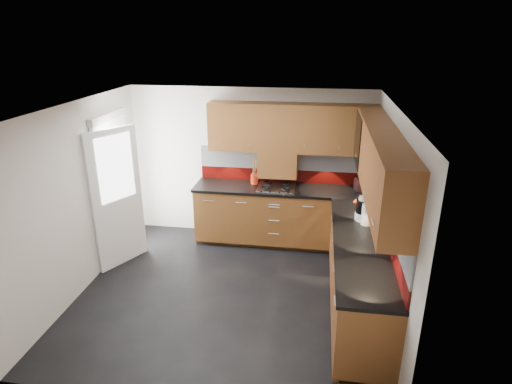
% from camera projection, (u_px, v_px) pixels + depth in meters
% --- Properties ---
extents(room, '(4.00, 3.80, 2.64)m').
position_uv_depth(room, '(226.00, 184.00, 5.03)').
color(room, black).
extents(base_cabinets, '(2.70, 3.20, 0.95)m').
position_uv_depth(base_cabinets, '(314.00, 243.00, 5.92)').
color(base_cabinets, '#5B2E14').
rests_on(base_cabinets, room).
extents(countertop, '(2.72, 3.22, 0.04)m').
position_uv_depth(countertop, '(315.00, 211.00, 5.74)').
color(countertop, black).
rests_on(countertop, base_cabinets).
extents(backsplash, '(2.70, 3.20, 0.54)m').
position_uv_depth(backsplash, '(333.00, 186.00, 5.81)').
color(backsplash, '#6B0C09').
rests_on(backsplash, countertop).
extents(upper_cabinets, '(2.50, 3.20, 0.72)m').
position_uv_depth(upper_cabinets, '(332.00, 144.00, 5.46)').
color(upper_cabinets, '#5B2E14').
rests_on(upper_cabinets, room).
extents(extractor_hood, '(0.60, 0.33, 0.40)m').
position_uv_depth(extractor_hood, '(278.00, 164.00, 6.55)').
color(extractor_hood, '#5B2E14').
rests_on(extractor_hood, room).
extents(glass_cabinet, '(0.32, 0.80, 0.66)m').
position_uv_depth(glass_cabinet, '(369.00, 138.00, 5.64)').
color(glass_cabinet, black).
rests_on(glass_cabinet, room).
extents(back_door, '(0.42, 1.19, 2.04)m').
position_uv_depth(back_door, '(117.00, 191.00, 6.13)').
color(back_door, white).
rests_on(back_door, room).
extents(gas_hob, '(0.58, 0.51, 0.04)m').
position_uv_depth(gas_hob, '(276.00, 187.00, 6.52)').
color(gas_hob, silver).
rests_on(gas_hob, countertop).
extents(utensil_pot, '(0.12, 0.12, 0.44)m').
position_uv_depth(utensil_pot, '(255.00, 178.00, 6.68)').
color(utensil_pot, red).
rests_on(utensil_pot, countertop).
extents(toaster, '(0.28, 0.21, 0.18)m').
position_uv_depth(toaster, '(363.00, 185.00, 6.41)').
color(toaster, silver).
rests_on(toaster, countertop).
extents(food_processor, '(0.19, 0.19, 0.31)m').
position_uv_depth(food_processor, '(363.00, 210.00, 5.38)').
color(food_processor, white).
rests_on(food_processor, countertop).
extents(paper_towel, '(0.17, 0.17, 0.27)m').
position_uv_depth(paper_towel, '(367.00, 214.00, 5.26)').
color(paper_towel, white).
rests_on(paper_towel, countertop).
extents(orange_cloth, '(0.16, 0.15, 0.01)m').
position_uv_depth(orange_cloth, '(359.00, 202.00, 5.99)').
color(orange_cloth, red).
rests_on(orange_cloth, countertop).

